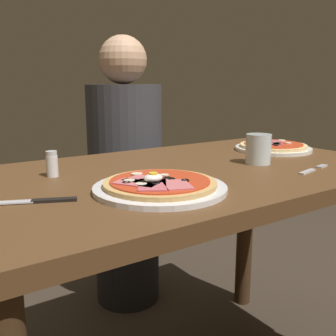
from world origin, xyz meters
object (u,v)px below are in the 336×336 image
at_px(water_glass_near, 258,151).
at_px(knife, 35,201).
at_px(pizza_across_left, 273,147).
at_px(salt_shaker, 52,164).
at_px(fork, 312,170).
at_px(diner_person, 126,181).
at_px(pizza_foreground, 160,186).
at_px(dining_table, 185,211).

distance_m(water_glass_near, knife, 0.67).
distance_m(pizza_across_left, salt_shaker, 0.79).
xyz_separation_m(fork, diner_person, (-0.13, 0.85, -0.19)).
height_order(pizza_foreground, knife, pizza_foreground).
bearing_deg(fork, diner_person, 98.57).
height_order(water_glass_near, fork, water_glass_near).
height_order(fork, salt_shaker, salt_shaker).
relative_size(knife, salt_shaker, 2.78).
bearing_deg(diner_person, salt_shaker, 46.69).
bearing_deg(fork, water_glass_near, 107.24).
bearing_deg(fork, knife, 169.37).
relative_size(pizza_foreground, fork, 1.91).
relative_size(salt_shaker, diner_person, 0.06).
bearing_deg(fork, pizza_foreground, 172.07).
height_order(pizza_foreground, fork, pizza_foreground).
bearing_deg(water_glass_near, diner_person, 96.58).
distance_m(fork, salt_shaker, 0.70).
relative_size(pizza_foreground, salt_shaker, 4.49).
relative_size(pizza_across_left, diner_person, 0.23).
relative_size(dining_table, salt_shaker, 18.49).
distance_m(dining_table, fork, 0.37).
bearing_deg(pizza_across_left, water_glass_near, -148.84).
bearing_deg(fork, pizza_across_left, 58.89).
distance_m(water_glass_near, diner_person, 0.73).
bearing_deg(diner_person, dining_table, 76.98).
xyz_separation_m(water_glass_near, fork, (0.05, -0.15, -0.04)).
xyz_separation_m(dining_table, salt_shaker, (-0.34, 0.12, 0.16)).
relative_size(pizza_foreground, knife, 1.61).
relative_size(pizza_across_left, water_glass_near, 3.02).
height_order(dining_table, knife, knife).
xyz_separation_m(fork, knife, (-0.71, 0.13, 0.00)).
height_order(knife, diner_person, diner_person).
distance_m(salt_shaker, diner_person, 0.74).
bearing_deg(pizza_foreground, dining_table, 39.43).
xyz_separation_m(pizza_across_left, knife, (-0.89, -0.15, -0.01)).
height_order(fork, diner_person, diner_person).
height_order(dining_table, diner_person, diner_person).
bearing_deg(pizza_foreground, pizza_across_left, 19.56).
xyz_separation_m(pizza_foreground, fork, (0.46, -0.06, -0.01)).
bearing_deg(water_glass_near, dining_table, 164.96).
relative_size(pizza_foreground, pizza_across_left, 1.12).
distance_m(dining_table, water_glass_near, 0.29).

